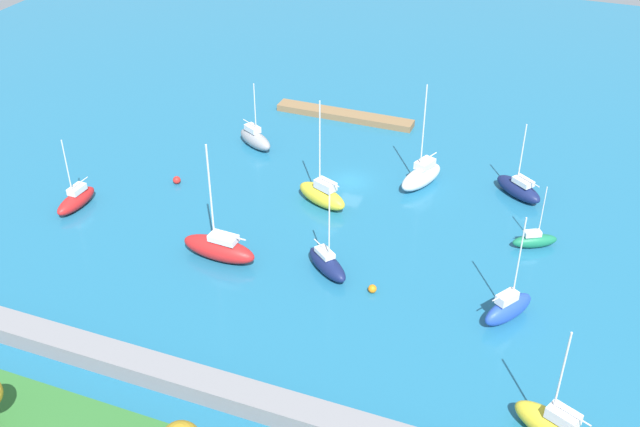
# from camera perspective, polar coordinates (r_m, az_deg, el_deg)

# --- Properties ---
(water) EXTENTS (160.00, 160.00, 0.00)m
(water) POSITION_cam_1_polar(r_m,az_deg,el_deg) (86.41, 2.31, 2.42)
(water) COLOR #1E668C
(water) RESTS_ON ground
(pier_dock) EXTENTS (18.58, 2.34, 0.85)m
(pier_dock) POSITION_cam_1_polar(r_m,az_deg,el_deg) (100.85, 1.86, 7.43)
(pier_dock) COLOR olive
(pier_dock) RESTS_ON ground
(breakwater) EXTENTS (74.40, 2.54, 1.60)m
(breakwater) POSITION_cam_1_polar(r_m,az_deg,el_deg) (60.79, -8.80, -12.69)
(breakwater) COLOR gray
(breakwater) RESTS_ON ground
(sailboat_yellow_off_beacon) EXTENTS (6.79, 4.54, 12.19)m
(sailboat_yellow_off_beacon) POSITION_cam_1_polar(r_m,az_deg,el_deg) (81.47, 0.17, 1.44)
(sailboat_yellow_off_beacon) COLOR yellow
(sailboat_yellow_off_beacon) RESTS_ON water
(sailboat_red_lone_south) EXTENTS (2.12, 5.79, 8.32)m
(sailboat_red_lone_south) POSITION_cam_1_polar(r_m,az_deg,el_deg) (85.31, -17.94, 1.00)
(sailboat_red_lone_south) COLOR red
(sailboat_red_lone_south) RESTS_ON water
(sailboat_navy_east_end) EXTENTS (6.28, 5.42, 8.69)m
(sailboat_navy_east_end) POSITION_cam_1_polar(r_m,az_deg,el_deg) (85.94, 14.77, 1.85)
(sailboat_navy_east_end) COLOR #141E4C
(sailboat_navy_east_end) RESTS_ON water
(sailboat_white_far_north) EXTENTS (4.57, 7.00, 12.37)m
(sailboat_white_far_north) POSITION_cam_1_polar(r_m,az_deg,el_deg) (85.80, 7.67, 2.84)
(sailboat_white_far_north) COLOR white
(sailboat_white_far_north) RESTS_ON water
(sailboat_gray_lone_north) EXTENTS (5.94, 4.51, 8.47)m
(sailboat_gray_lone_north) POSITION_cam_1_polar(r_m,az_deg,el_deg) (93.64, -4.93, 5.66)
(sailboat_gray_lone_north) COLOR gray
(sailboat_gray_lone_north) RESTS_ON water
(sailboat_blue_far_south) EXTENTS (4.41, 5.61, 10.56)m
(sailboat_blue_far_south) POSITION_cam_1_polar(r_m,az_deg,el_deg) (68.17, 14.02, -6.94)
(sailboat_blue_far_south) COLOR #2347B2
(sailboat_blue_far_south) RESTS_ON water
(sailboat_green_along_channel) EXTENTS (4.69, 3.46, 6.95)m
(sailboat_green_along_channel) POSITION_cam_1_polar(r_m,az_deg,el_deg) (78.15, 15.90, -1.95)
(sailboat_green_along_channel) COLOR #19724C
(sailboat_green_along_channel) RESTS_ON water
(sailboat_yellow_outer_mooring) EXTENTS (6.73, 4.65, 10.05)m
(sailboat_yellow_outer_mooring) POSITION_cam_1_polar(r_m,az_deg,el_deg) (59.20, 17.27, -15.08)
(sailboat_yellow_outer_mooring) COLOR yellow
(sailboat_yellow_outer_mooring) RESTS_ON water
(sailboat_red_center_basin) EXTENTS (7.88, 2.84, 12.47)m
(sailboat_red_center_basin) POSITION_cam_1_polar(r_m,az_deg,el_deg) (73.92, -7.63, -2.59)
(sailboat_red_center_basin) COLOR red
(sailboat_red_center_basin) RESTS_ON water
(sailboat_navy_near_pier) EXTENTS (5.79, 5.11, 9.20)m
(sailboat_navy_near_pier) POSITION_cam_1_polar(r_m,az_deg,el_deg) (71.74, 0.54, -3.79)
(sailboat_navy_near_pier) COLOR #141E4C
(sailboat_navy_near_pier) RESTS_ON water
(mooring_buoy_orange) EXTENTS (0.80, 0.80, 0.80)m
(mooring_buoy_orange) POSITION_cam_1_polar(r_m,az_deg,el_deg) (69.77, 3.98, -5.69)
(mooring_buoy_orange) COLOR orange
(mooring_buoy_orange) RESTS_ON water
(mooring_buoy_red) EXTENTS (0.89, 0.89, 0.89)m
(mooring_buoy_red) POSITION_cam_1_polar(r_m,az_deg,el_deg) (87.32, -10.76, 2.50)
(mooring_buoy_red) COLOR red
(mooring_buoy_red) RESTS_ON water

